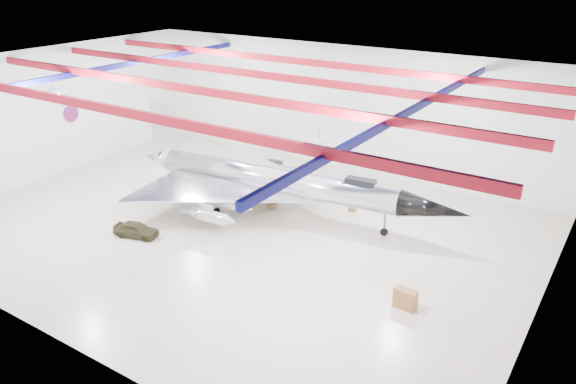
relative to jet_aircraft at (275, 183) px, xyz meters
The scene contains 16 objects.
floor 4.43m from the jet_aircraft, 102.36° to the right, with size 40.00×40.00×0.00m, color #BBB295.
wall_back 11.79m from the jet_aircraft, 94.05° to the left, with size 40.00×40.00×0.00m, color silver.
wall_left 21.35m from the jet_aircraft, behind, with size 30.00×30.00×0.00m, color silver.
wall_right 19.79m from the jet_aircraft, 10.80° to the right, with size 30.00×30.00×0.00m, color silver.
ceiling 9.41m from the jet_aircraft, 102.36° to the right, with size 40.00×40.00×0.00m, color #0A0F38.
ceiling_structure 8.80m from the jet_aircraft, 102.36° to the right, with size 39.50×29.50×1.08m.
wall_roundel 20.98m from the jet_aircraft, behind, with size 1.50×1.50×0.10m, color #B21414.
jet_aircraft is the anchor object (origin of this frame).
jeep 10.45m from the jet_aircraft, 123.77° to the right, with size 1.27×3.16×1.08m, color #322F19.
desk 14.68m from the jet_aircraft, 26.37° to the right, with size 1.24×0.62×1.14m, color brown.
crate_ply 4.52m from the jet_aircraft, 155.35° to the left, with size 0.60×0.48×0.42m, color olive.
engine_drum 2.29m from the jet_aircraft, 130.88° to the left, with size 0.42×0.42×0.37m, color #59595B.
parts_bin 6.25m from the jet_aircraft, 34.62° to the left, with size 0.54×0.43×0.38m, color olive.
crate_small 8.52m from the jet_aircraft, 164.52° to the left, with size 0.32×0.26×0.23m, color #59595B.
oil_barrel 2.28m from the jet_aircraft, 145.09° to the left, with size 0.59×0.47×0.41m, color olive.
spares_box 8.11m from the jet_aircraft, 67.10° to the left, with size 0.42×0.42×0.38m, color #59595B.
Camera 1 is at (22.69, -28.08, 17.78)m, focal length 35.00 mm.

